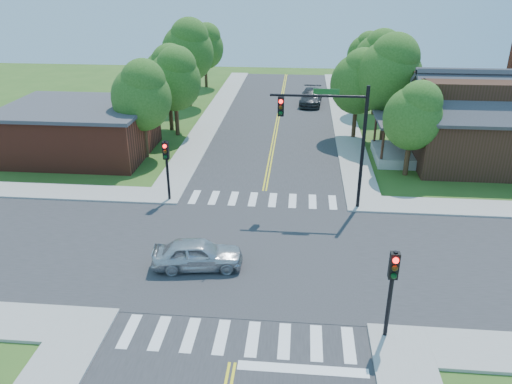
# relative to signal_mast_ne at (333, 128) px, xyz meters

# --- Properties ---
(ground) EXTENTS (100.00, 100.00, 0.00)m
(ground) POSITION_rel_signal_mast_ne_xyz_m (-3.91, -5.59, -4.85)
(ground) COLOR #30591B
(ground) RESTS_ON ground
(road_ns) EXTENTS (10.00, 90.00, 0.04)m
(road_ns) POSITION_rel_signal_mast_ne_xyz_m (-3.91, -5.59, -4.83)
(road_ns) COLOR #2D2D30
(road_ns) RESTS_ON ground
(road_ew) EXTENTS (90.00, 10.00, 0.04)m
(road_ew) POSITION_rel_signal_mast_ne_xyz_m (-3.91, -5.59, -4.83)
(road_ew) COLOR #2D2D30
(road_ew) RESTS_ON ground
(intersection_patch) EXTENTS (10.20, 10.20, 0.06)m
(intersection_patch) POSITION_rel_signal_mast_ne_xyz_m (-3.91, -5.59, -4.85)
(intersection_patch) COLOR #2D2D30
(intersection_patch) RESTS_ON ground
(sidewalk_ne) EXTENTS (40.00, 40.00, 0.14)m
(sidewalk_ne) POSITION_rel_signal_mast_ne_xyz_m (11.90, 10.23, -4.78)
(sidewalk_ne) COLOR #9E9B93
(sidewalk_ne) RESTS_ON ground
(sidewalk_nw) EXTENTS (40.00, 40.00, 0.14)m
(sidewalk_nw) POSITION_rel_signal_mast_ne_xyz_m (-19.73, 10.23, -4.78)
(sidewalk_nw) COLOR #9E9B93
(sidewalk_nw) RESTS_ON ground
(crosswalk_north) EXTENTS (8.85, 2.00, 0.01)m
(crosswalk_north) POSITION_rel_signal_mast_ne_xyz_m (-3.91, 0.61, -4.80)
(crosswalk_north) COLOR white
(crosswalk_north) RESTS_ON ground
(crosswalk_south) EXTENTS (8.85, 2.00, 0.01)m
(crosswalk_south) POSITION_rel_signal_mast_ne_xyz_m (-3.91, -11.79, -4.80)
(crosswalk_south) COLOR white
(crosswalk_south) RESTS_ON ground
(centerline) EXTENTS (0.30, 90.00, 0.01)m
(centerline) POSITION_rel_signal_mast_ne_xyz_m (-3.91, -5.59, -4.80)
(centerline) COLOR yellow
(centerline) RESTS_ON ground
(stop_bar) EXTENTS (4.60, 0.45, 0.09)m
(stop_bar) POSITION_rel_signal_mast_ne_xyz_m (-1.41, -13.19, -4.85)
(stop_bar) COLOR white
(stop_bar) RESTS_ON ground
(signal_mast_ne) EXTENTS (5.30, 0.42, 7.20)m
(signal_mast_ne) POSITION_rel_signal_mast_ne_xyz_m (0.00, 0.00, 0.00)
(signal_mast_ne) COLOR black
(signal_mast_ne) RESTS_ON ground
(signal_pole_se) EXTENTS (0.34, 0.42, 3.80)m
(signal_pole_se) POSITION_rel_signal_mast_ne_xyz_m (1.69, -11.21, -2.19)
(signal_pole_se) COLOR black
(signal_pole_se) RESTS_ON ground
(signal_pole_nw) EXTENTS (0.34, 0.42, 3.80)m
(signal_pole_nw) POSITION_rel_signal_mast_ne_xyz_m (-9.51, -0.01, -2.19)
(signal_pole_nw) COLOR black
(signal_pole_nw) RESTS_ON ground
(house_ne) EXTENTS (13.05, 8.80, 7.11)m
(house_ne) POSITION_rel_signal_mast_ne_xyz_m (11.19, 8.65, -1.52)
(house_ne) COLOR #311E11
(house_ne) RESTS_ON ground
(building_nw) EXTENTS (10.40, 8.40, 3.73)m
(building_nw) POSITION_rel_signal_mast_ne_xyz_m (-18.11, 7.61, -2.97)
(building_nw) COLOR maroon
(building_nw) RESTS_ON ground
(tree_e_a) EXTENTS (3.80, 3.61, 6.46)m
(tree_e_a) POSITION_rel_signal_mast_ne_xyz_m (5.49, 5.53, -0.62)
(tree_e_a) COLOR #382314
(tree_e_a) RESTS_ON ground
(tree_e_b) EXTENTS (5.07, 4.81, 8.61)m
(tree_e_b) POSITION_rel_signal_mast_ne_xyz_m (4.78, 12.20, 0.79)
(tree_e_b) COLOR #382314
(tree_e_b) RESTS_ON ground
(tree_e_c) EXTENTS (4.68, 4.45, 7.96)m
(tree_e_c) POSITION_rel_signal_mast_ne_xyz_m (5.16, 20.86, 0.36)
(tree_e_c) COLOR #382314
(tree_e_c) RESTS_ON ground
(tree_e_d) EXTENTS (3.98, 3.78, 6.77)m
(tree_e_d) POSITION_rel_signal_mast_ne_xyz_m (5.00, 29.46, -0.42)
(tree_e_d) COLOR #382314
(tree_e_d) RESTS_ON ground
(tree_w_a) EXTENTS (4.25, 4.04, 7.23)m
(tree_w_a) POSITION_rel_signal_mast_ne_xyz_m (-13.04, 7.38, -0.11)
(tree_w_a) COLOR #382314
(tree_w_a) RESTS_ON ground
(tree_w_b) EXTENTS (4.31, 4.09, 7.32)m
(tree_w_b) POSITION_rel_signal_mast_ne_xyz_m (-12.84, 14.15, -0.06)
(tree_w_b) COLOR #382314
(tree_w_b) RESTS_ON ground
(tree_w_c) EXTENTS (5.08, 4.83, 8.64)m
(tree_w_c) POSITION_rel_signal_mast_ne_xyz_m (-12.95, 22.34, 0.81)
(tree_w_c) COLOR #382314
(tree_w_c) RESTS_ON ground
(tree_w_d) EXTENTS (4.30, 4.08, 7.30)m
(tree_w_d) POSITION_rel_signal_mast_ne_xyz_m (-12.94, 31.18, -0.07)
(tree_w_d) COLOR #382314
(tree_w_d) RESTS_ON ground
(tree_house) EXTENTS (4.31, 4.09, 7.32)m
(tree_house) POSITION_rel_signal_mast_ne_xyz_m (2.64, 13.22, -0.06)
(tree_house) COLOR #382314
(tree_house) RESTS_ON ground
(tree_bldg) EXTENTS (4.33, 4.11, 7.36)m
(tree_bldg) POSITION_rel_signal_mast_ne_xyz_m (-12.00, 12.84, -0.03)
(tree_bldg) COLOR #382314
(tree_bldg) RESTS_ON ground
(car_silver) EXTENTS (2.79, 4.63, 1.43)m
(car_silver) POSITION_rel_signal_mast_ne_xyz_m (-6.35, -7.07, -4.14)
(car_silver) COLOR silver
(car_silver) RESTS_ON ground
(car_dgrey) EXTENTS (2.95, 5.56, 1.52)m
(car_dgrey) POSITION_rel_signal_mast_ne_xyz_m (-0.84, 24.00, -4.09)
(car_dgrey) COLOR #2C2E31
(car_dgrey) RESTS_ON ground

